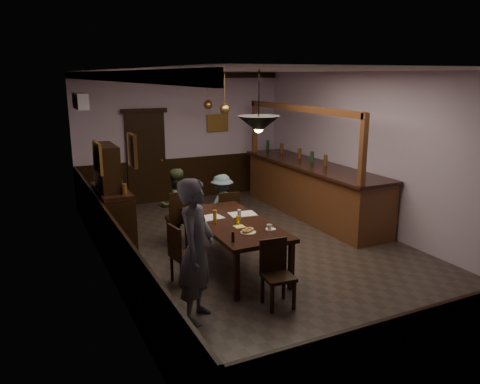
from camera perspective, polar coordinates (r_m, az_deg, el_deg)
room at (r=7.61m, az=2.77°, el=3.21°), size 5.01×8.01×3.01m
dining_table at (r=7.20m, az=-0.74°, el=-4.11°), size 1.04×2.22×0.75m
chair_far_left at (r=8.22m, az=-7.27°, el=-2.90°), size 0.47×0.47×1.00m
chair_far_right at (r=8.54m, az=-1.53°, el=-2.54°), size 0.43×0.43×0.89m
chair_near at (r=6.16m, az=4.42°, el=-9.42°), size 0.41×0.41×0.88m
chair_side at (r=6.77m, az=-7.19°, el=-7.24°), size 0.43×0.43×0.88m
person_standing at (r=5.67m, az=-5.32°, el=-7.14°), size 0.74×0.77×1.78m
person_seated_left at (r=8.45m, az=-7.84°, el=-1.61°), size 0.73×0.62×1.33m
person_seated_right at (r=8.76m, az=-2.19°, el=-1.53°), size 0.83×0.60×1.15m
newspaper_left at (r=7.37m, az=-3.79°, el=-3.14°), size 0.45×0.35×0.01m
newspaper_right at (r=7.54m, az=0.32°, el=-2.70°), size 0.45×0.35×0.01m
napkin at (r=6.95m, az=-0.08°, el=-4.21°), size 0.15×0.15×0.00m
saucer at (r=6.82m, az=3.75°, el=-4.55°), size 0.15×0.15×0.01m
coffee_cup at (r=6.78m, az=3.60°, el=-4.27°), size 0.08×0.08×0.07m
pastry_plate at (r=6.67m, az=1.01°, el=-4.94°), size 0.22×0.22×0.01m
pastry_ring_a at (r=6.65m, az=0.75°, el=-4.77°), size 0.13×0.13×0.04m
pastry_ring_b at (r=6.72m, az=1.16°, el=-4.57°), size 0.13×0.13×0.04m
soda_can at (r=7.05m, az=-0.24°, el=-3.43°), size 0.07×0.07×0.12m
beer_glass at (r=7.10m, az=-3.09°, el=-2.99°), size 0.06×0.06×0.20m
water_glass at (r=7.27m, az=-0.09°, el=-2.76°), size 0.06×0.06×0.15m
pepper_mill at (r=6.32m, az=-0.86°, el=-5.45°), size 0.04×0.04×0.14m
sideboard at (r=8.26m, az=-15.33°, el=-1.89°), size 0.49×1.38×1.82m
bar_counter at (r=10.03m, az=8.75°, el=0.45°), size 0.97×4.18×2.34m
door_back at (r=11.00m, az=-11.36°, el=3.98°), size 0.90×0.06×2.10m
ac_unit at (r=9.54m, az=-18.89°, el=10.46°), size 0.20×0.85×0.30m
picture_left_small at (r=5.14m, az=-12.98°, el=4.95°), size 0.04×0.28×0.36m
picture_left_large at (r=7.54m, az=-16.97°, el=4.07°), size 0.04×0.62×0.48m
picture_back at (r=11.49m, az=-2.76°, el=8.43°), size 0.55×0.04×0.42m
pendant_iron at (r=6.15m, az=2.29°, el=8.24°), size 0.56×0.56×0.80m
pendant_brass_mid at (r=9.07m, az=-1.86°, el=10.08°), size 0.20×0.20×0.81m
pendant_brass_far at (r=10.39m, az=-3.92°, el=10.57°), size 0.20×0.20×0.81m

